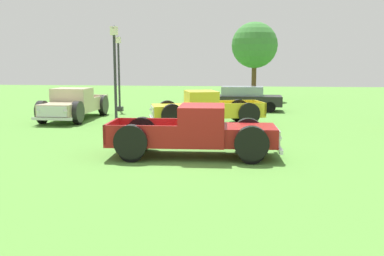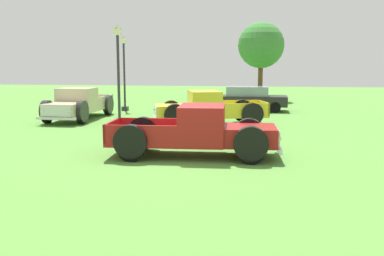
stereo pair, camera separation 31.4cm
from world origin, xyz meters
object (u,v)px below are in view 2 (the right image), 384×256
at_px(lamp_post_near, 118,75).
at_px(oak_tree_east, 261,45).
at_px(sedan_distant_a, 249,98).
at_px(lamp_post_far, 124,72).
at_px(pickup_truck_behind_left, 203,109).
at_px(pickup_truck_foreground, 204,132).
at_px(pickup_truck_behind_right, 77,105).

height_order(lamp_post_near, oak_tree_east, oak_tree_east).
distance_m(sedan_distant_a, lamp_post_far, 7.70).
height_order(pickup_truck_behind_left, sedan_distant_a, pickup_truck_behind_left).
bearing_deg(lamp_post_far, sedan_distant_a, 6.98).
bearing_deg(pickup_truck_foreground, lamp_post_far, 116.93).
relative_size(pickup_truck_behind_right, lamp_post_near, 1.19).
bearing_deg(pickup_truck_behind_right, pickup_truck_behind_left, -8.55).
height_order(pickup_truck_behind_left, oak_tree_east, oak_tree_east).
height_order(sedan_distant_a, lamp_post_far, lamp_post_far).
bearing_deg(lamp_post_near, oak_tree_east, 67.13).
height_order(pickup_truck_foreground, pickup_truck_behind_left, pickup_truck_foreground).
bearing_deg(lamp_post_near, pickup_truck_foreground, -50.07).
xyz_separation_m(pickup_truck_behind_right, sedan_distant_a, (8.70, 5.34, -0.00)).
distance_m(lamp_post_near, lamp_post_far, 7.20).
xyz_separation_m(lamp_post_near, lamp_post_far, (-1.83, 6.96, -0.02)).
relative_size(lamp_post_near, lamp_post_far, 1.01).
xyz_separation_m(sedan_distant_a, oak_tree_east, (0.78, 7.37, 3.41)).
relative_size(pickup_truck_behind_right, lamp_post_far, 1.20).
xyz_separation_m(pickup_truck_foreground, sedan_distant_a, (1.30, 13.07, 0.00)).
bearing_deg(lamp_post_far, pickup_truck_behind_left, -45.16).
bearing_deg(lamp_post_far, oak_tree_east, 45.07).
bearing_deg(oak_tree_east, lamp_post_far, -134.93).
bearing_deg(pickup_truck_behind_left, lamp_post_far, 134.84).
bearing_deg(pickup_truck_behind_right, pickup_truck_foreground, -46.27).
bearing_deg(pickup_truck_behind_right, lamp_post_far, 74.56).
relative_size(sedan_distant_a, lamp_post_far, 1.00).
distance_m(pickup_truck_behind_right, lamp_post_near, 4.27).
distance_m(pickup_truck_behind_right, sedan_distant_a, 10.21).
relative_size(pickup_truck_behind_left, pickup_truck_behind_right, 1.04).
bearing_deg(oak_tree_east, sedan_distant_a, -96.06).
relative_size(pickup_truck_foreground, lamp_post_far, 1.20).
bearing_deg(lamp_post_far, pickup_truck_foreground, -63.07).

